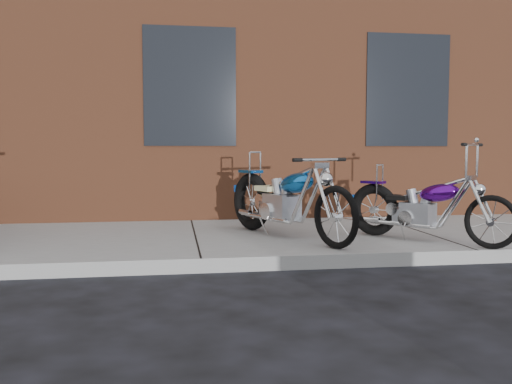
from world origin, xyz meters
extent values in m
plane|color=#24242D|center=(0.00, 0.00, 0.00)|extent=(120.00, 120.00, 0.00)
cube|color=gray|center=(0.00, 1.50, 0.07)|extent=(22.00, 3.00, 0.15)
cube|color=brown|center=(0.00, 8.00, 4.00)|extent=(22.00, 10.00, 8.00)
torus|color=black|center=(2.34, 1.06, 0.48)|extent=(0.52, 0.59, 0.66)
torus|color=black|center=(3.26, -0.05, 0.45)|extent=(0.43, 0.50, 0.60)
cube|color=#A4A9B5|center=(2.72, 0.60, 0.47)|extent=(0.43, 0.45, 0.28)
ellipsoid|color=#48087D|center=(2.88, 0.41, 0.74)|extent=(0.51, 0.54, 0.28)
cube|color=black|center=(2.56, 0.79, 0.66)|extent=(0.33, 0.34, 0.06)
cylinder|color=silver|center=(3.19, 0.04, 0.69)|extent=(0.20, 0.23, 0.50)
cylinder|color=silver|center=(3.12, 0.12, 1.30)|extent=(0.41, 0.34, 0.03)
cylinder|color=silver|center=(2.39, 1.00, 0.83)|extent=(0.03, 0.03, 0.44)
cylinder|color=silver|center=(2.67, 0.83, 0.35)|extent=(0.56, 0.67, 0.04)
torus|color=black|center=(0.85, 1.72, 0.54)|extent=(0.46, 0.77, 0.78)
torus|color=black|center=(1.56, 0.18, 0.50)|extent=(0.36, 0.67, 0.70)
cube|color=#A4A9B5|center=(1.14, 1.09, 0.53)|extent=(0.46, 0.52, 0.32)
ellipsoid|color=#135BAA|center=(1.27, 0.82, 0.84)|extent=(0.50, 0.66, 0.33)
cube|color=#C6C28C|center=(1.02, 1.35, 0.74)|extent=(0.36, 0.38, 0.06)
cylinder|color=silver|center=(1.50, 0.30, 0.78)|extent=(0.17, 0.30, 0.58)
cylinder|color=silver|center=(1.45, 0.43, 1.13)|extent=(0.55, 0.28, 0.03)
cylinder|color=silver|center=(0.88, 1.64, 0.95)|extent=(0.03, 0.03, 0.52)
cylinder|color=silver|center=(1.16, 1.36, 0.39)|extent=(0.46, 0.90, 0.05)
camera|label=1|loc=(-0.26, -5.38, 1.24)|focal=38.00mm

